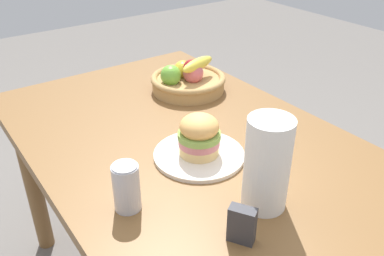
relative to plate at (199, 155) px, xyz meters
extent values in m
cube|color=brown|center=(-0.11, 0.03, -0.03)|extent=(1.40, 0.90, 0.04)
cylinder|color=brown|center=(-0.73, -0.34, -0.40)|extent=(0.07, 0.07, 0.71)
cylinder|color=brown|center=(-0.73, 0.40, -0.40)|extent=(0.07, 0.07, 0.71)
cylinder|color=silver|center=(0.00, 0.00, 0.00)|extent=(0.27, 0.27, 0.01)
cylinder|color=#E5BC75|center=(0.00, 0.00, 0.02)|extent=(0.12, 0.12, 0.03)
cylinder|color=#C67075|center=(0.00, 0.00, 0.05)|extent=(0.12, 0.12, 0.02)
cylinder|color=#84A84C|center=(0.00, 0.00, 0.07)|extent=(0.12, 0.12, 0.02)
ellipsoid|color=#EAAD5D|center=(0.00, 0.00, 0.10)|extent=(0.11, 0.11, 0.07)
cylinder|color=silver|center=(0.08, -0.28, 0.05)|extent=(0.07, 0.07, 0.12)
cylinder|color=silver|center=(0.08, -0.28, 0.12)|extent=(0.06, 0.06, 0.00)
cylinder|color=tan|center=(-0.40, 0.24, 0.02)|extent=(0.28, 0.28, 0.05)
torus|color=tan|center=(-0.40, 0.24, 0.04)|extent=(0.29, 0.29, 0.02)
sphere|color=#D16066|center=(-0.38, 0.25, 0.07)|extent=(0.08, 0.08, 0.08)
sphere|color=maroon|center=(-0.40, 0.26, 0.07)|extent=(0.08, 0.08, 0.08)
sphere|color=gold|center=(-0.44, 0.24, 0.07)|extent=(0.07, 0.07, 0.07)
sphere|color=#6BAD38|center=(-0.41, 0.17, 0.07)|extent=(0.08, 0.08, 0.08)
ellipsoid|color=yellow|center=(-0.38, 0.27, 0.10)|extent=(0.10, 0.18, 0.05)
cylinder|color=white|center=(0.26, 0.00, 0.11)|extent=(0.11, 0.11, 0.24)
cube|color=#333338|center=(0.32, -0.12, 0.04)|extent=(0.07, 0.06, 0.09)
camera|label=1|loc=(0.81, -0.60, 0.67)|focal=38.56mm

